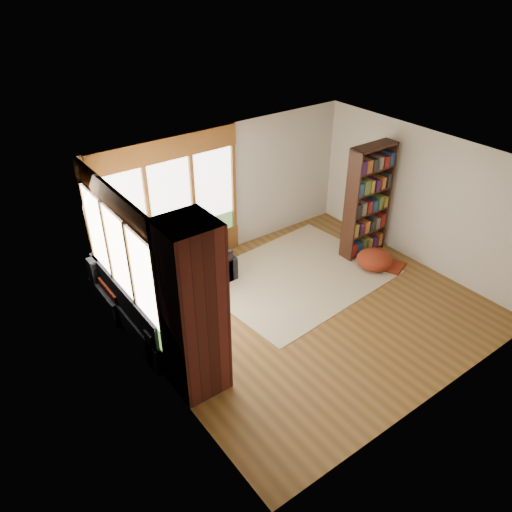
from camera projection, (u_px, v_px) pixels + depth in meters
floor at (309, 309)px, 8.59m from camera, size 5.50×5.50×0.00m
ceiling at (319, 166)px, 7.22m from camera, size 5.50×5.50×0.00m
wall_back at (226, 191)px, 9.62m from camera, size 5.50×0.04×2.60m
wall_front at (448, 326)px, 6.20m from camera, size 5.50×0.04×2.60m
wall_left at (156, 307)px, 6.52m from camera, size 0.04×5.00×2.60m
wall_right at (423, 199)px, 9.29m from camera, size 0.04×5.00×2.60m
windows_back at (171, 205)px, 8.97m from camera, size 2.82×0.10×1.90m
windows_left at (121, 263)px, 7.33m from camera, size 0.10×2.62×1.90m
roller_blind at (97, 217)px, 7.70m from camera, size 0.03×0.72×0.90m
brick_chimney at (193, 310)px, 6.46m from camera, size 0.70×0.70×2.60m
sectional_sofa at (159, 287)px, 8.61m from camera, size 2.20×2.20×0.80m
area_rug at (297, 275)px, 9.45m from camera, size 3.52×2.81×0.01m
bookshelf at (368, 201)px, 9.62m from camera, size 0.97×0.32×2.26m
pouf at (374, 259)px, 9.59m from camera, size 0.87×0.87×0.37m
dog_tan at (156, 258)px, 8.44m from camera, size 1.09×0.74×0.56m
dog_brindle at (160, 286)px, 7.89m from camera, size 0.48×0.78×0.42m
throw_pillows at (160, 261)px, 8.44m from camera, size 1.98×1.68×0.45m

